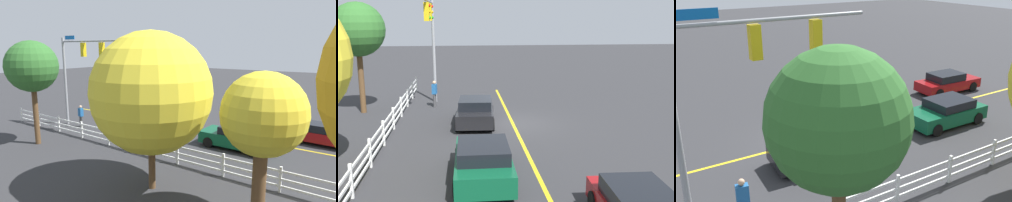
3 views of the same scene
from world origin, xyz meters
The scene contains 11 objects.
ground_plane centered at (0.00, 0.00, 0.00)m, with size 120.00×120.00×0.00m, color #2D2D30.
lane_center_stripe centered at (-4.00, 0.00, 0.00)m, with size 28.00×0.16×0.01m, color gold.
signal_assembly centered at (4.42, 4.47, 4.83)m, with size 6.14×0.38×6.92m.
car_0 centered at (-11.38, -1.84, 0.64)m, with size 4.45×1.97×1.30m.
car_1 centered at (-7.21, 1.99, 0.69)m, with size 4.36×2.06×1.37m.
car_2 centered at (0.25, 1.98, 0.69)m, with size 4.42×2.16×1.40m.
pedestrian centered at (4.51, 4.42, 0.93)m, with size 0.44×0.32×1.69m.
white_rail_fence centered at (-3.00, 6.17, 0.60)m, with size 26.10×0.10×1.15m.
tree_1 centered at (-10.70, 8.76, 3.81)m, with size 2.88×2.88×5.32m.
tree_2 centered at (3.49, 8.58, 4.88)m, with size 3.14×3.14×6.49m.
tree_3 centered at (-6.15, 8.98, 4.20)m, with size 5.10×5.10×6.76m.
Camera 1 is at (-13.55, 18.16, 6.04)m, focal length 30.92 mm.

